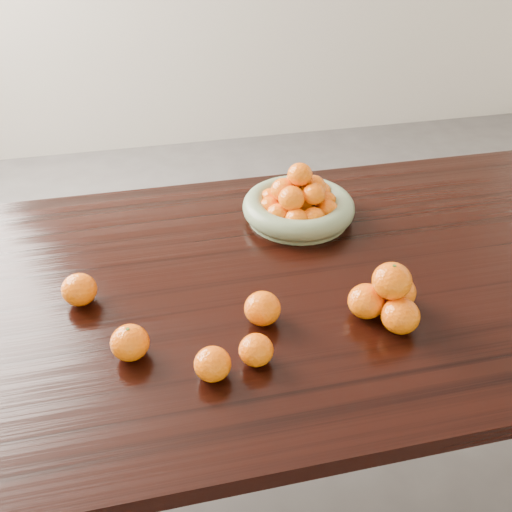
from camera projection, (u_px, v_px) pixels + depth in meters
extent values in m
plane|color=#524F4D|center=(266.00, 471.00, 1.75)|extent=(5.00, 5.00, 0.00)
cube|color=black|center=(270.00, 284.00, 1.33)|extent=(2.00, 1.00, 0.04)
cube|color=black|center=(489.00, 260.00, 2.06)|extent=(0.08, 0.08, 0.71)
cylinder|color=gray|center=(298.00, 216.00, 1.54)|extent=(0.27, 0.27, 0.01)
torus|color=gray|center=(298.00, 207.00, 1.52)|extent=(0.30, 0.30, 0.06)
ellipsoid|color=orange|center=(326.00, 202.00, 1.53)|extent=(0.06, 0.06, 0.06)
ellipsoid|color=orange|center=(319.00, 193.00, 1.56)|extent=(0.07, 0.07, 0.06)
ellipsoid|color=orange|center=(299.00, 190.00, 1.58)|extent=(0.07, 0.07, 0.06)
ellipsoid|color=orange|center=(285.00, 190.00, 1.57)|extent=(0.07, 0.07, 0.06)
ellipsoid|color=orange|center=(271.00, 198.00, 1.54)|extent=(0.06, 0.06, 0.06)
ellipsoid|color=orange|center=(270.00, 207.00, 1.51)|extent=(0.06, 0.06, 0.05)
ellipsoid|color=orange|center=(278.00, 215.00, 1.47)|extent=(0.06, 0.06, 0.06)
ellipsoid|color=orange|center=(297.00, 220.00, 1.45)|extent=(0.06, 0.06, 0.06)
ellipsoid|color=orange|center=(314.00, 218.00, 1.46)|extent=(0.06, 0.06, 0.06)
ellipsoid|color=orange|center=(328.00, 211.00, 1.49)|extent=(0.06, 0.06, 0.05)
ellipsoid|color=orange|center=(301.00, 205.00, 1.51)|extent=(0.06, 0.06, 0.06)
ellipsoid|color=orange|center=(313.00, 187.00, 1.51)|extent=(0.07, 0.07, 0.06)
ellipsoid|color=orange|center=(296.00, 183.00, 1.53)|extent=(0.06, 0.06, 0.06)
ellipsoid|color=orange|center=(284.00, 190.00, 1.49)|extent=(0.07, 0.07, 0.06)
ellipsoid|color=orange|center=(292.00, 198.00, 1.45)|extent=(0.07, 0.07, 0.06)
ellipsoid|color=orange|center=(314.00, 194.00, 1.46)|extent=(0.06, 0.06, 0.06)
ellipsoid|color=orange|center=(300.00, 175.00, 1.47)|extent=(0.07, 0.07, 0.06)
ellipsoid|color=orange|center=(400.00, 316.00, 1.16)|extent=(0.08, 0.08, 0.07)
ellipsoid|color=orange|center=(397.00, 292.00, 1.22)|extent=(0.08, 0.08, 0.07)
ellipsoid|color=orange|center=(366.00, 301.00, 1.19)|extent=(0.08, 0.08, 0.07)
ellipsoid|color=orange|center=(392.00, 281.00, 1.16)|extent=(0.08, 0.08, 0.08)
ellipsoid|color=orange|center=(130.00, 343.00, 1.09)|extent=(0.08, 0.08, 0.07)
ellipsoid|color=orange|center=(213.00, 364.00, 1.05)|extent=(0.07, 0.07, 0.07)
ellipsoid|color=orange|center=(256.00, 350.00, 1.08)|extent=(0.07, 0.07, 0.06)
ellipsoid|color=orange|center=(79.00, 290.00, 1.23)|extent=(0.08, 0.08, 0.07)
ellipsoid|color=orange|center=(262.00, 308.00, 1.18)|extent=(0.08, 0.08, 0.07)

